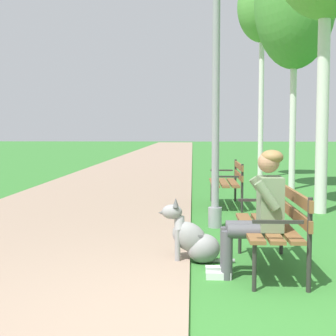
% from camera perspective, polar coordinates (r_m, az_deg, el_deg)
% --- Properties ---
extents(ground_plane, '(120.00, 120.00, 0.00)m').
position_cam_1_polar(ground_plane, '(3.89, 6.03, -17.37)').
color(ground_plane, '#33752D').
extents(paved_path, '(3.89, 60.00, 0.04)m').
position_cam_1_polar(paved_path, '(27.72, -1.26, 1.40)').
color(paved_path, gray).
rests_on(paved_path, ground).
extents(park_bench_near, '(0.55, 1.50, 0.85)m').
position_cam_1_polar(park_bench_near, '(5.25, 12.19, -5.93)').
color(park_bench_near, brown).
rests_on(park_bench_near, ground).
extents(park_bench_mid, '(0.55, 1.50, 0.85)m').
position_cam_1_polar(park_bench_mid, '(9.49, 6.95, -1.30)').
color(park_bench_mid, brown).
rests_on(park_bench_mid, ground).
extents(person_seated_on_near_bench, '(0.74, 0.49, 1.25)m').
position_cam_1_polar(person_seated_on_near_bench, '(4.96, 10.30, -4.53)').
color(person_seated_on_near_bench, '#4C4C51').
rests_on(person_seated_on_near_bench, ground).
extents(dog_grey, '(0.83, 0.29, 0.71)m').
position_cam_1_polar(dog_grey, '(5.47, 2.95, -8.12)').
color(dog_grey, gray).
rests_on(dog_grey, ground).
extents(lamp_post_near, '(0.24, 0.24, 4.17)m').
position_cam_1_polar(lamp_post_near, '(7.39, 5.48, 9.92)').
color(lamp_post_near, gray).
rests_on(lamp_post_near, ground).
extents(birch_tree_fourth, '(1.92, 2.00, 6.09)m').
position_cam_1_polar(birch_tree_fourth, '(12.87, 14.27, 17.84)').
color(birch_tree_fourth, silver).
rests_on(birch_tree_fourth, ground).
extents(birch_tree_fifth, '(1.47, 1.50, 6.10)m').
position_cam_1_polar(birch_tree_fifth, '(15.65, 10.70, 17.41)').
color(birch_tree_fifth, silver).
rests_on(birch_tree_fifth, ground).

